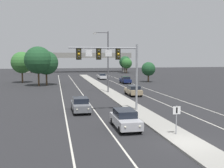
{
  "coord_description": "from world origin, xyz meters",
  "views": [
    {
      "loc": [
        -8.93,
        -16.52,
        5.98
      ],
      "look_at": [
        -3.2,
        10.69,
        3.2
      ],
      "focal_mm": 43.29,
      "sensor_mm": 36.0,
      "label": 1
    }
  ],
  "objects_px": {
    "car_oncoming_silver": "(125,119)",
    "tree_far_left_a": "(22,63)",
    "median_sign_post": "(176,116)",
    "tree_far_right_a": "(148,69)",
    "tree_far_left_b": "(38,60)",
    "car_receding_tan": "(133,90)",
    "overhead_signal_mast": "(113,62)",
    "car_receding_white": "(102,76)",
    "tree_far_right_c": "(127,63)",
    "tree_far_right_b": "(125,62)",
    "car_oncoming_grey": "(81,105)",
    "tree_far_left_c": "(46,63)",
    "car_receding_navy": "(125,80)",
    "street_lamp_median": "(107,58)"
  },
  "relations": [
    {
      "from": "tree_far_left_b",
      "to": "tree_far_left_a",
      "type": "xyz_separation_m",
      "value": [
        -4.16,
        8.07,
        -0.63
      ]
    },
    {
      "from": "overhead_signal_mast",
      "to": "car_receding_tan",
      "type": "bearing_deg",
      "value": 64.11
    },
    {
      "from": "car_oncoming_grey",
      "to": "overhead_signal_mast",
      "type": "bearing_deg",
      "value": -12.34
    },
    {
      "from": "tree_far_left_a",
      "to": "overhead_signal_mast",
      "type": "bearing_deg",
      "value": -69.91
    },
    {
      "from": "car_oncoming_silver",
      "to": "car_receding_navy",
      "type": "relative_size",
      "value": 1.0
    },
    {
      "from": "tree_far_left_b",
      "to": "tree_far_right_b",
      "type": "bearing_deg",
      "value": 54.52
    },
    {
      "from": "overhead_signal_mast",
      "to": "tree_far_right_b",
      "type": "height_order",
      "value": "overhead_signal_mast"
    },
    {
      "from": "median_sign_post",
      "to": "tree_far_right_a",
      "type": "bearing_deg",
      "value": 73.15
    },
    {
      "from": "tree_far_right_c",
      "to": "tree_far_right_a",
      "type": "relative_size",
      "value": 1.17
    },
    {
      "from": "car_receding_navy",
      "to": "car_receding_white",
      "type": "bearing_deg",
      "value": 105.07
    },
    {
      "from": "tree_far_left_b",
      "to": "car_oncoming_grey",
      "type": "bearing_deg",
      "value": -78.08
    },
    {
      "from": "car_oncoming_grey",
      "to": "tree_far_left_a",
      "type": "distance_m",
      "value": 38.27
    },
    {
      "from": "car_receding_tan",
      "to": "car_oncoming_grey",
      "type": "bearing_deg",
      "value": -129.93
    },
    {
      "from": "median_sign_post",
      "to": "car_receding_tan",
      "type": "bearing_deg",
      "value": 82.19
    },
    {
      "from": "tree_far_right_c",
      "to": "tree_far_right_b",
      "type": "relative_size",
      "value": 0.89
    },
    {
      "from": "car_receding_white",
      "to": "tree_far_right_a",
      "type": "bearing_deg",
      "value": -46.37
    },
    {
      "from": "median_sign_post",
      "to": "tree_far_left_b",
      "type": "height_order",
      "value": "tree_far_left_b"
    },
    {
      "from": "car_oncoming_grey",
      "to": "car_receding_tan",
      "type": "height_order",
      "value": "same"
    },
    {
      "from": "car_receding_tan",
      "to": "car_receding_white",
      "type": "xyz_separation_m",
      "value": [
        0.47,
        31.39,
        0.0
      ]
    },
    {
      "from": "overhead_signal_mast",
      "to": "tree_far_left_c",
      "type": "distance_m",
      "value": 31.49
    },
    {
      "from": "overhead_signal_mast",
      "to": "street_lamp_median",
      "type": "bearing_deg",
      "value": 81.84
    },
    {
      "from": "car_oncoming_silver",
      "to": "tree_far_right_b",
      "type": "distance_m",
      "value": 79.91
    },
    {
      "from": "median_sign_post",
      "to": "street_lamp_median",
      "type": "bearing_deg",
      "value": 91.21
    },
    {
      "from": "car_receding_tan",
      "to": "tree_far_left_b",
      "type": "relative_size",
      "value": 0.55
    },
    {
      "from": "car_oncoming_silver",
      "to": "car_receding_white",
      "type": "xyz_separation_m",
      "value": [
        6.65,
        50.06,
        0.0
      ]
    },
    {
      "from": "overhead_signal_mast",
      "to": "tree_far_left_b",
      "type": "distance_m",
      "value": 30.89
    },
    {
      "from": "median_sign_post",
      "to": "tree_far_left_a",
      "type": "xyz_separation_m",
      "value": [
        -16.44,
        47.3,
        3.12
      ]
    },
    {
      "from": "tree_far_right_c",
      "to": "tree_far_right_b",
      "type": "height_order",
      "value": "tree_far_right_b"
    },
    {
      "from": "tree_far_right_b",
      "to": "tree_far_left_a",
      "type": "distance_m",
      "value": 46.88
    },
    {
      "from": "car_receding_tan",
      "to": "overhead_signal_mast",
      "type": "bearing_deg",
      "value": -115.89
    },
    {
      "from": "car_receding_white",
      "to": "tree_far_left_b",
      "type": "relative_size",
      "value": 0.55
    },
    {
      "from": "street_lamp_median",
      "to": "car_receding_tan",
      "type": "relative_size",
      "value": 2.24
    },
    {
      "from": "car_oncoming_silver",
      "to": "tree_far_left_c",
      "type": "height_order",
      "value": "tree_far_left_c"
    },
    {
      "from": "median_sign_post",
      "to": "car_receding_navy",
      "type": "bearing_deg",
      "value": 80.61
    },
    {
      "from": "median_sign_post",
      "to": "car_oncoming_silver",
      "type": "xyz_separation_m",
      "value": [
        -3.21,
        2.96,
        -0.77
      ]
    },
    {
      "from": "car_receding_white",
      "to": "median_sign_post",
      "type": "bearing_deg",
      "value": -93.71
    },
    {
      "from": "overhead_signal_mast",
      "to": "car_receding_navy",
      "type": "height_order",
      "value": "overhead_signal_mast"
    },
    {
      "from": "tree_far_right_a",
      "to": "tree_far_right_c",
      "type": "bearing_deg",
      "value": 83.49
    },
    {
      "from": "tree_far_right_b",
      "to": "tree_far_left_a",
      "type": "relative_size",
      "value": 0.88
    },
    {
      "from": "car_receding_white",
      "to": "car_oncoming_silver",
      "type": "bearing_deg",
      "value": -97.57
    },
    {
      "from": "tree_far_right_b",
      "to": "car_oncoming_silver",
      "type": "bearing_deg",
      "value": -104.61
    },
    {
      "from": "car_oncoming_silver",
      "to": "tree_far_left_a",
      "type": "distance_m",
      "value": 46.44
    },
    {
      "from": "car_oncoming_silver",
      "to": "tree_far_left_b",
      "type": "relative_size",
      "value": 0.55
    },
    {
      "from": "street_lamp_median",
      "to": "car_oncoming_silver",
      "type": "xyz_separation_m",
      "value": [
        -2.68,
        -22.35,
        -4.97
      ]
    },
    {
      "from": "tree_far_left_c",
      "to": "tree_far_left_a",
      "type": "bearing_deg",
      "value": 129.24
    },
    {
      "from": "overhead_signal_mast",
      "to": "car_receding_tan",
      "type": "height_order",
      "value": "overhead_signal_mast"
    },
    {
      "from": "median_sign_post",
      "to": "street_lamp_median",
      "type": "distance_m",
      "value": 25.66
    },
    {
      "from": "car_receding_tan",
      "to": "car_receding_white",
      "type": "height_order",
      "value": "same"
    },
    {
      "from": "tree_far_right_c",
      "to": "tree_far_left_a",
      "type": "xyz_separation_m",
      "value": [
        -33.46,
        -30.73,
        1.04
      ]
    },
    {
      "from": "median_sign_post",
      "to": "car_receding_white",
      "type": "distance_m",
      "value": 53.13
    }
  ]
}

